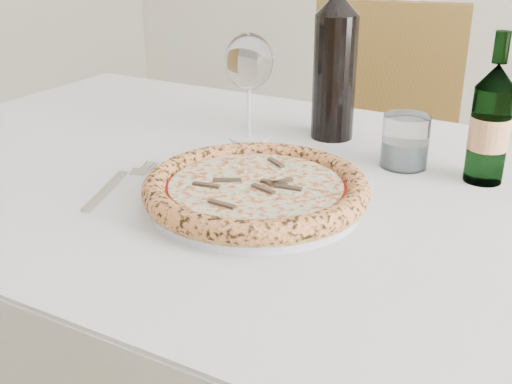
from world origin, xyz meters
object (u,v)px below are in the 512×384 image
at_px(plate, 256,199).
at_px(beer_bottle, 490,124).
at_px(tumbler, 405,145).
at_px(dining_table, 283,229).
at_px(wine_bottle, 335,64).
at_px(chair_far, 378,154).
at_px(pizza, 256,188).
at_px(wine_glass, 249,64).

height_order(plate, beer_bottle, beer_bottle).
bearing_deg(beer_bottle, tumbler, 174.99).
xyz_separation_m(dining_table, wine_bottle, (-0.01, 0.24, 0.22)).
height_order(chair_far, tumbler, chair_far).
distance_m(dining_table, tumbler, 0.24).
relative_size(dining_table, wine_bottle, 4.89).
relative_size(chair_far, wine_bottle, 2.91).
xyz_separation_m(chair_far, beer_bottle, (0.34, -0.66, 0.32)).
bearing_deg(tumbler, chair_far, 107.75).
bearing_deg(tumbler, plate, -121.43).
relative_size(dining_table, tumbler, 18.20).
height_order(chair_far, pizza, chair_far).
bearing_deg(wine_glass, tumbler, -3.38).
distance_m(dining_table, chair_far, 0.81).
height_order(dining_table, plate, plate).
bearing_deg(plate, tumbler, 58.57).
xyz_separation_m(dining_table, pizza, (-0.00, -0.10, 0.11)).
bearing_deg(pizza, plate, 18.31).
height_order(plate, pizza, pizza).
xyz_separation_m(dining_table, tumbler, (0.15, 0.15, 0.12)).
xyz_separation_m(chair_far, plate, (0.06, -0.90, 0.23)).
relative_size(chair_far, pizza, 2.89).
bearing_deg(wine_glass, plate, -61.85).
bearing_deg(dining_table, chair_far, 94.11).
xyz_separation_m(dining_table, plate, (0.00, -0.10, 0.09)).
bearing_deg(wine_glass, chair_far, 82.45).
bearing_deg(plate, beer_bottle, 40.34).
distance_m(wine_glass, beer_bottle, 0.42).
xyz_separation_m(tumbler, wine_bottle, (-0.16, 0.09, 0.10)).
bearing_deg(tumbler, dining_table, -135.74).
xyz_separation_m(plate, beer_bottle, (0.28, 0.24, 0.08)).
height_order(plate, wine_glass, wine_glass).
distance_m(dining_table, pizza, 0.15).
bearing_deg(dining_table, wine_glass, 130.70).
relative_size(dining_table, beer_bottle, 6.79).
height_order(pizza, beer_bottle, beer_bottle).
xyz_separation_m(pizza, tumbler, (0.15, 0.25, 0.01)).
bearing_deg(plate, chair_far, 93.66).
bearing_deg(chair_far, wine_glass, -97.55).
relative_size(pizza, wine_glass, 1.66).
relative_size(plate, pizza, 0.94).
height_order(pizza, wine_glass, wine_glass).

